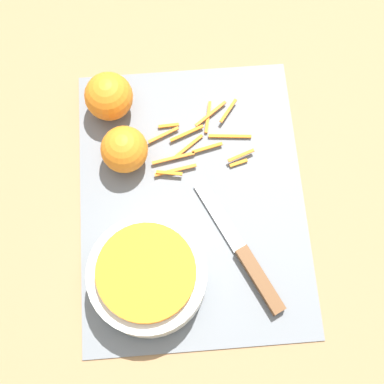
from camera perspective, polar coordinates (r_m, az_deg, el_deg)
The scene contains 7 objects.
ground_plane at distance 0.85m, azimuth 0.00°, elevation -0.76°, with size 4.00×4.00×0.00m, color #9E754C.
cutting_board at distance 0.85m, azimuth 0.00°, elevation -0.70°, with size 0.47×0.36×0.01m.
bowl_speckled at distance 0.78m, azimuth -4.73°, elevation -8.94°, with size 0.17×0.17×0.08m.
knife at distance 0.82m, azimuth 6.43°, elevation -8.00°, with size 0.22×0.12×0.02m.
orange_left at distance 0.88m, azimuth -8.87°, elevation 10.04°, with size 0.08×0.08×0.08m.
orange_right at distance 0.84m, azimuth -7.23°, elevation 4.52°, with size 0.07×0.07×0.07m.
peel_pile at distance 0.88m, azimuth 0.69°, elevation 5.46°, with size 0.13×0.17×0.01m.
Camera 1 is at (-0.26, 0.02, 0.81)m, focal length 50.00 mm.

